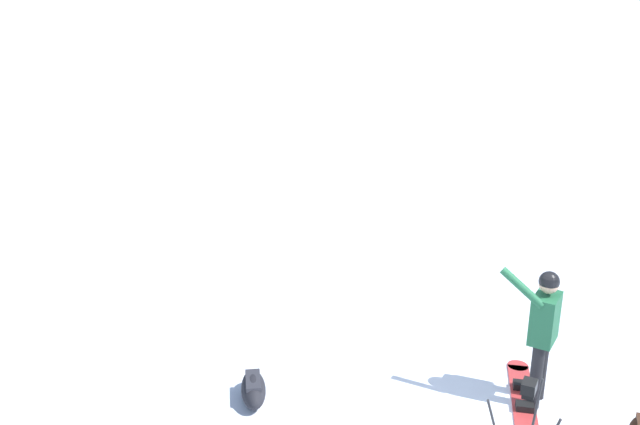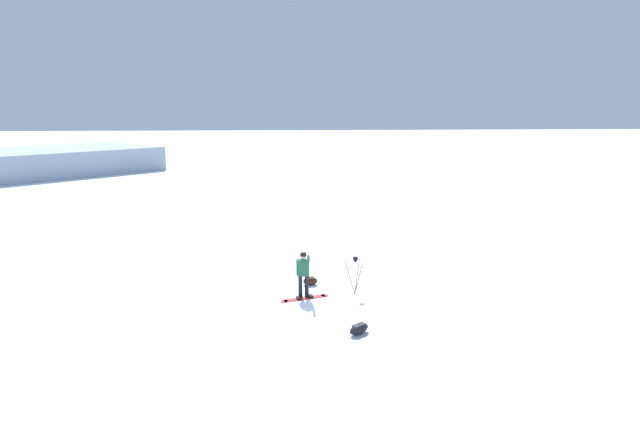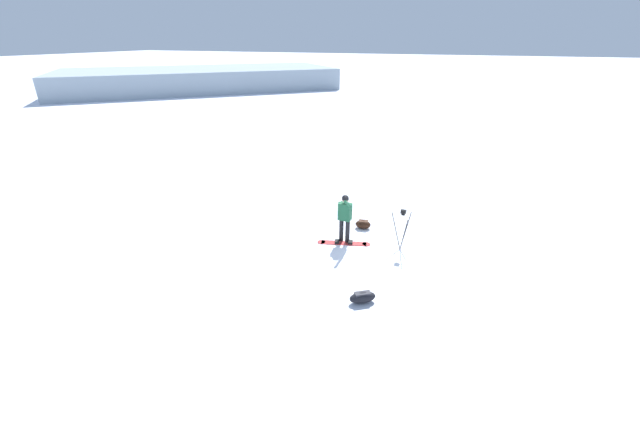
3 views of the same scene
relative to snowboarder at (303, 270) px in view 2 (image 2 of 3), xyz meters
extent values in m
plane|color=white|center=(-0.78, -0.78, -1.01)|extent=(300.00, 300.00, 0.00)
cylinder|color=black|center=(0.00, -0.11, -0.60)|extent=(0.14, 0.14, 0.80)
cylinder|color=black|center=(0.02, 0.11, -0.60)|extent=(0.14, 0.14, 0.80)
cube|color=#1E5938|center=(0.01, 0.00, 0.08)|extent=(0.29, 0.42, 0.57)
sphere|color=tan|center=(0.01, 0.00, 0.51)|extent=(0.22, 0.22, 0.22)
sphere|color=black|center=(0.01, 0.00, 0.54)|extent=(0.23, 0.23, 0.23)
cylinder|color=#1E5938|center=(-0.25, -0.16, 0.48)|extent=(0.52, 0.13, 0.40)
cylinder|color=#1E5938|center=(0.04, 0.20, 0.08)|extent=(0.09, 0.09, 0.57)
cube|color=#B23333|center=(-0.13, -0.03, -1.00)|extent=(0.65, 1.50, 0.02)
cylinder|color=#B23333|center=(0.08, -0.75, -1.00)|extent=(0.26, 0.26, 0.02)
cylinder|color=#B23333|center=(-0.33, 0.68, -1.00)|extent=(0.26, 0.26, 0.02)
cube|color=black|center=(-0.07, -0.24, -0.95)|extent=(0.23, 0.19, 0.08)
cube|color=black|center=(-0.19, 0.18, -0.95)|extent=(0.23, 0.19, 0.08)
ellipsoid|color=black|center=(1.19, -0.31, -0.86)|extent=(0.41, 0.57, 0.30)
cube|color=#402618|center=(1.19, -0.31, -0.75)|extent=(0.25, 0.34, 0.08)
cylinder|color=#262628|center=(0.19, -1.65, -0.40)|extent=(0.09, 0.39, 1.22)
cylinder|color=#262628|center=(0.01, -1.93, -0.40)|extent=(0.34, 0.23, 1.22)
cylinder|color=#262628|center=(0.31, -1.93, -0.40)|extent=(0.34, 0.23, 1.22)
cube|color=black|center=(0.16, -1.83, 0.24)|extent=(0.10, 0.10, 0.06)
cube|color=black|center=(0.16, -1.83, 0.32)|extent=(0.12, 0.16, 0.10)
ellipsoid|color=black|center=(-2.94, -1.47, -0.85)|extent=(0.62, 0.73, 0.31)
cube|color=#2C2C33|center=(-2.94, -1.47, -0.75)|extent=(0.37, 0.44, 0.08)
camera|label=1|loc=(0.85, -7.28, 3.72)|focal=38.62mm
camera|label=2|loc=(-15.75, 0.75, 5.37)|focal=26.90mm
camera|label=3|loc=(-11.02, -3.49, 5.24)|focal=22.09mm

